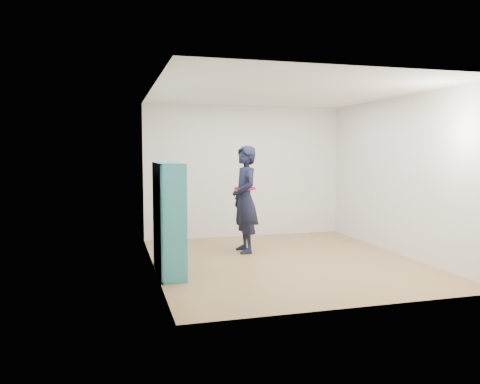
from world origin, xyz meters
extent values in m
plane|color=#9B7446|center=(0.00, 0.00, 0.00)|extent=(4.50, 4.50, 0.00)
plane|color=white|center=(0.00, 0.00, 2.60)|extent=(4.50, 4.50, 0.00)
cube|color=white|center=(-2.00, 0.00, 1.30)|extent=(0.02, 4.50, 2.60)
cube|color=white|center=(2.00, 0.00, 1.30)|extent=(0.02, 4.50, 2.60)
cube|color=white|center=(0.00, 2.25, 1.30)|extent=(4.00, 0.02, 2.60)
cube|color=white|center=(0.00, -2.25, 1.30)|extent=(4.00, 0.02, 2.60)
cube|color=teal|center=(-1.82, -0.80, 0.77)|extent=(0.34, 0.02, 1.55)
cube|color=teal|center=(-1.82, 0.34, 0.77)|extent=(0.34, 0.02, 1.55)
cube|color=teal|center=(-1.82, -0.23, 0.01)|extent=(0.34, 1.16, 0.02)
cube|color=teal|center=(-1.82, -0.23, 1.54)|extent=(0.34, 1.16, 0.02)
cube|color=teal|center=(-1.98, -0.23, 0.77)|extent=(0.02, 1.16, 1.55)
cube|color=teal|center=(-1.82, -0.42, 0.77)|extent=(0.31, 0.02, 1.50)
cube|color=teal|center=(-1.82, -0.04, 0.77)|extent=(0.31, 0.02, 1.50)
cube|color=teal|center=(-1.82, -0.23, 0.40)|extent=(0.31, 1.11, 0.02)
cube|color=teal|center=(-1.82, -0.23, 0.77)|extent=(0.31, 1.11, 0.02)
cube|color=teal|center=(-1.82, -0.23, 1.15)|extent=(0.31, 1.11, 0.02)
cube|color=beige|center=(-1.80, -0.61, 0.08)|extent=(0.21, 0.14, 0.08)
cube|color=black|center=(-1.79, -0.66, 0.54)|extent=(0.17, 0.15, 0.25)
cube|color=maroon|center=(-1.79, -0.66, 0.92)|extent=(0.17, 0.15, 0.28)
cube|color=silver|center=(-1.80, -0.61, 1.19)|extent=(0.21, 0.14, 0.05)
cube|color=navy|center=(-1.79, -0.29, 0.14)|extent=(0.17, 0.15, 0.21)
cube|color=brown|center=(-1.79, -0.29, 0.55)|extent=(0.17, 0.15, 0.28)
cube|color=#BFB28C|center=(-1.80, -0.24, 0.83)|extent=(0.21, 0.14, 0.08)
cube|color=#26594C|center=(-1.79, -0.29, 1.26)|extent=(0.17, 0.15, 0.20)
cube|color=beige|center=(-1.79, 0.08, 0.14)|extent=(0.17, 0.15, 0.20)
cube|color=black|center=(-1.80, 0.14, 0.45)|extent=(0.21, 0.14, 0.08)
cube|color=maroon|center=(-1.79, 0.08, 0.89)|extent=(0.17, 0.15, 0.20)
cube|color=silver|center=(-1.79, 0.08, 1.29)|extent=(0.17, 0.15, 0.26)
imported|color=black|center=(-0.42, 0.80, 0.90)|extent=(0.45, 0.67, 1.80)
torus|color=#9E0C42|center=(-0.42, 0.80, 1.08)|extent=(0.38, 0.38, 0.04)
cube|color=silver|center=(-0.57, 0.89, 1.02)|extent=(0.03, 0.11, 0.14)
cube|color=black|center=(-0.57, 0.89, 1.02)|extent=(0.03, 0.11, 0.14)
camera|label=1|loc=(-2.59, -6.72, 1.71)|focal=35.00mm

